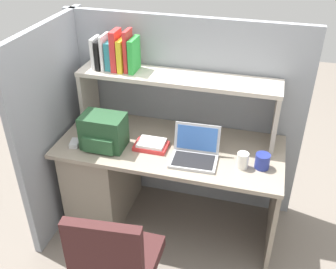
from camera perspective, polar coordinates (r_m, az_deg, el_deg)
The scene contains 12 objects.
ground_plane at distance 3.24m, azimuth 0.24°, elevation -12.41°, with size 8.00×8.00×0.00m, color slate.
desk at distance 3.07m, azimuth -6.79°, elevation -5.57°, with size 1.60×0.70×0.73m.
cubicle_partition_rear at distance 3.07m, azimuth 2.14°, elevation 2.89°, with size 1.84×0.05×1.55m, color gray.
cubicle_partition_left at distance 3.02m, azimuth -15.74°, elevation 1.06°, with size 0.05×1.06×1.55m, color gray.
overhead_hutch at distance 2.78m, azimuth 1.38°, elevation 6.71°, with size 1.44×0.28×0.45m.
reference_books_on_shelf at distance 2.83m, azimuth -7.54°, elevation 11.75°, with size 0.32×0.17×0.29m.
laptop at distance 2.62m, azimuth 3.97°, elevation -2.62°, with size 0.32×0.27×0.22m.
backpack at distance 2.74m, azimuth -9.45°, elevation 0.36°, with size 0.30×0.23×0.24m.
computer_mouse at distance 2.85m, azimuth -13.49°, elevation -1.25°, with size 0.06×0.10×0.03m, color silver.
paper_cup at distance 2.58m, azimuth 10.87°, elevation -3.74°, with size 0.08×0.08×0.11m, color white.
snack_canister at distance 2.61m, azimuth 13.66°, elevation -3.81°, with size 0.10×0.10×0.10m, color navy.
desk_book_stack at distance 2.74m, azimuth -2.46°, elevation -1.52°, with size 0.23×0.15×0.05m.
Camera 1 is at (0.61, -2.24, 2.26)m, focal length 41.62 mm.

